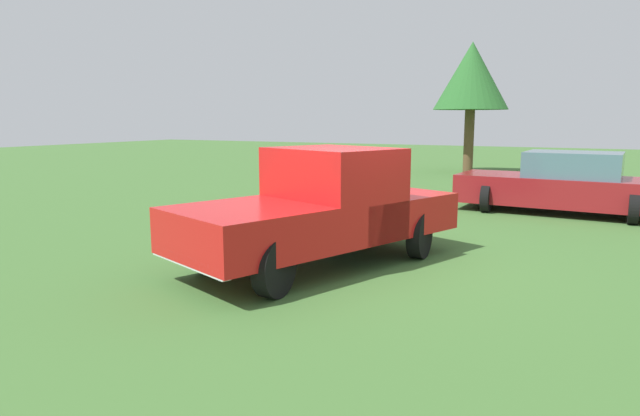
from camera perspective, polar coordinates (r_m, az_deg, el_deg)
ground_plane at (r=8.59m, az=4.75°, el=-6.02°), size 80.00×80.00×0.00m
pickup_truck at (r=8.53m, az=0.59°, el=0.34°), size 5.02×3.38×1.81m
sedan_near at (r=14.45m, az=23.94°, el=2.22°), size 2.42×4.86×1.49m
tree_back_right at (r=24.22m, az=15.45°, el=12.98°), size 3.08×3.08×5.41m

